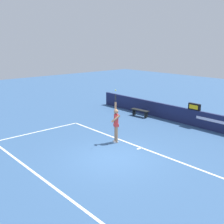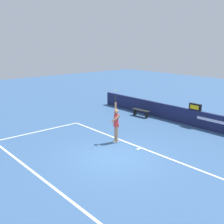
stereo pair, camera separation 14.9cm
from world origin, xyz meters
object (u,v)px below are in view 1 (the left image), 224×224
speed_display (194,107)px  tennis_ball (116,90)px  tennis_player (116,123)px  courtside_bench_far (140,111)px

speed_display → tennis_ball: tennis_ball is taller
speed_display → tennis_ball: 5.99m
tennis_player → speed_display: bearing=78.8°
speed_display → tennis_player: size_ratio=0.31×
tennis_player → tennis_ball: tennis_ball is taller
speed_display → tennis_ball: (-0.92, -5.72, 1.55)m
tennis_ball → courtside_bench_far: tennis_ball is taller
tennis_player → tennis_ball: size_ratio=37.11×
courtside_bench_far → tennis_ball: bearing=-60.1°
tennis_player → tennis_ball: bearing=-48.8°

